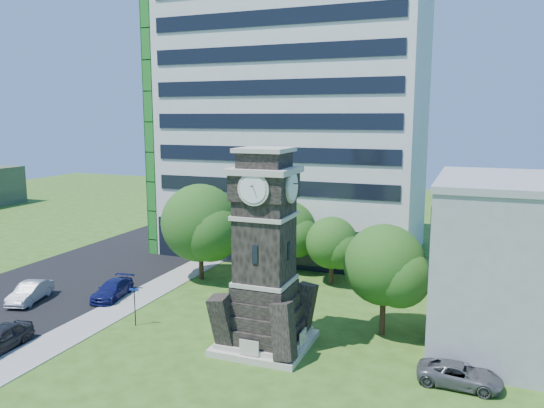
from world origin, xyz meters
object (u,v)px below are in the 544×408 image
at_px(street_sign, 135,302).
at_px(park_bench, 275,355).
at_px(clock_tower, 265,263).
at_px(car_street_mid, 30,292).
at_px(car_east_lot, 460,375).
at_px(car_street_north, 113,290).

bearing_deg(street_sign, park_bench, -17.55).
bearing_deg(park_bench, clock_tower, 138.17).
relative_size(car_street_mid, car_east_lot, 1.03).
bearing_deg(car_street_north, car_east_lot, -20.31).
height_order(car_street_mid, park_bench, car_street_mid).
relative_size(car_street_mid, street_sign, 1.65).
relative_size(clock_tower, car_street_north, 2.66).
xyz_separation_m(clock_tower, park_bench, (1.39, -1.93, -4.80)).
bearing_deg(clock_tower, car_street_mid, 177.33).
bearing_deg(street_sign, car_east_lot, -10.30).
relative_size(car_east_lot, street_sign, 1.60).
distance_m(clock_tower, car_street_mid, 20.31).
relative_size(clock_tower, street_sign, 4.51).
bearing_deg(park_bench, car_east_lot, 18.39).
relative_size(car_street_mid, park_bench, 2.54).
relative_size(car_street_mid, car_street_north, 0.97).
height_order(car_east_lot, street_sign, street_sign).
height_order(clock_tower, park_bench, clock_tower).
distance_m(clock_tower, park_bench, 5.36).
distance_m(car_street_mid, car_east_lot, 31.22).
bearing_deg(car_street_north, park_bench, -30.05).
distance_m(car_street_north, car_east_lot, 26.24).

